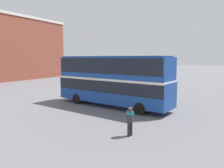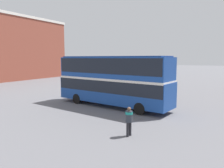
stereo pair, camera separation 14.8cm
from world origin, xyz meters
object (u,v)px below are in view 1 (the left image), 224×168
at_px(parked_car_kerb_near, 124,82).
at_px(parked_car_kerb_far, 98,79).
at_px(pedestrian_foreground, 130,118).
at_px(double_decker_bus, 112,78).

bearing_deg(parked_car_kerb_near, parked_car_kerb_far, -28.88).
relative_size(pedestrian_foreground, parked_car_kerb_far, 0.35).
distance_m(pedestrian_foreground, parked_car_kerb_near, 21.53).
bearing_deg(parked_car_kerb_far, parked_car_kerb_near, 170.58).
relative_size(double_decker_bus, parked_car_kerb_near, 2.44).
distance_m(parked_car_kerb_near, parked_car_kerb_far, 6.22).
bearing_deg(double_decker_bus, parked_car_kerb_near, 118.84).
height_order(double_decker_bus, pedestrian_foreground, double_decker_bus).
distance_m(double_decker_bus, parked_car_kerb_near, 14.00).
relative_size(double_decker_bus, pedestrian_foreground, 6.78).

